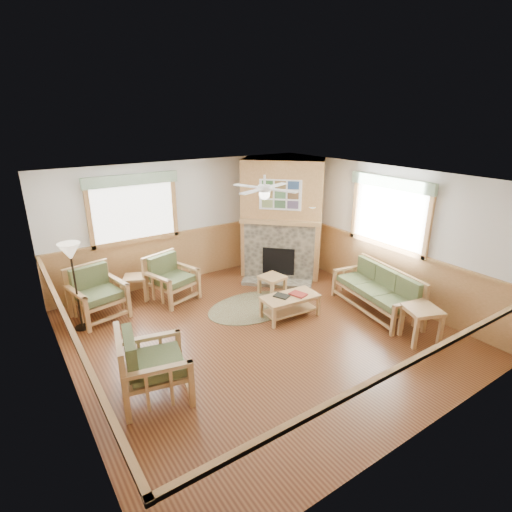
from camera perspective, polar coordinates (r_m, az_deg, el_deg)
floor at (r=7.16m, az=0.48°, el=-10.94°), size 6.00×6.00×0.01m
ceiling at (r=6.22m, az=0.56°, el=10.96°), size 6.00×6.00×0.01m
wall_back at (r=9.09m, az=-10.28°, el=4.81°), size 6.00×0.02×2.70m
wall_front at (r=4.67m, az=22.30°, el=-11.54°), size 6.00×0.02×2.70m
wall_left at (r=5.59m, az=-25.93°, el=-6.74°), size 0.02×6.00×2.70m
wall_right at (r=8.55m, az=17.37°, el=3.25°), size 0.02×6.00×2.70m
wainscot at (r=6.89m, az=0.50°, el=-6.98°), size 6.00×6.00×1.10m
fireplace at (r=9.31m, az=3.80°, el=5.45°), size 3.11×3.11×2.70m
window_back at (r=8.45m, az=-17.61°, el=11.26°), size 1.90×0.16×1.50m
window_right at (r=8.15m, az=19.14°, el=10.82°), size 0.16×1.90×1.50m
ceiling_fan at (r=6.64m, az=1.24°, el=11.18°), size 1.59×1.59×0.36m
sofa at (r=8.06m, az=16.77°, el=-4.76°), size 1.94×1.06×0.84m
armchair_back_left at (r=8.01m, az=-21.70°, el=-5.04°), size 1.02×1.02×0.97m
armchair_back_right at (r=8.33m, az=-11.93°, el=-3.17°), size 1.04×1.04×0.93m
armchair_left at (r=5.69m, az=-14.36°, el=-14.68°), size 1.05×1.05×0.99m
coffee_table at (r=7.61m, az=4.86°, el=-7.15°), size 1.11×0.62×0.43m
end_table_chairs at (r=8.62m, az=-16.73°, el=-4.32°), size 0.60×0.59×0.51m
end_table_sofa at (r=7.34m, az=22.45°, el=-9.02°), size 0.70×0.68×0.61m
footstool at (r=8.51m, az=2.32°, el=-4.14°), size 0.53×0.53×0.40m
braided_rug at (r=8.01m, az=-0.53°, el=-7.30°), size 2.17×2.17×0.01m
floor_lamp_left at (r=7.60m, az=-24.35°, el=-4.06°), size 0.45×0.45×1.62m
floor_lamp_right at (r=9.13m, az=7.90°, el=1.88°), size 0.46×0.46×1.75m
book_red at (r=7.56m, az=6.05°, el=-5.35°), size 0.29×0.35×0.03m
book_dark at (r=7.47m, az=3.68°, el=-5.62°), size 0.29×0.33×0.03m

